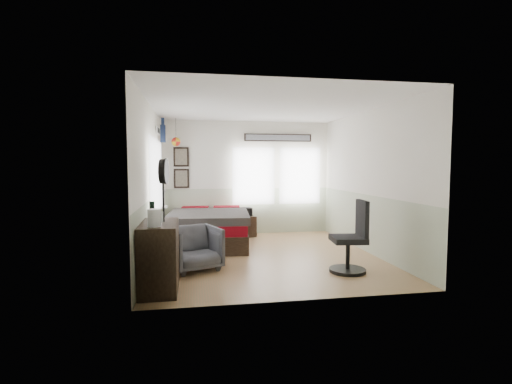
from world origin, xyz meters
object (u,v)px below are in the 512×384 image
(dresser, at_px, (160,256))
(armchair, at_px, (195,248))
(bed, at_px, (209,228))
(nightstand, at_px, (244,226))
(task_chair, at_px, (352,243))

(dresser, bearing_deg, armchair, 61.47)
(bed, relative_size, nightstand, 4.85)
(armchair, distance_m, nightstand, 2.81)
(dresser, height_order, armchair, dresser)
(bed, distance_m, armchair, 1.87)
(dresser, xyz_separation_m, nightstand, (1.62, 3.42, -0.21))
(nightstand, distance_m, task_chair, 3.37)
(armchair, bearing_deg, dresser, -139.15)
(bed, height_order, dresser, dresser)
(nightstand, xyz_separation_m, task_chair, (1.26, -3.12, 0.22))
(dresser, distance_m, task_chair, 2.89)
(nightstand, bearing_deg, dresser, -128.36)
(nightstand, bearing_deg, armchair, -127.25)
(bed, relative_size, task_chair, 2.06)
(bed, bearing_deg, dresser, -101.15)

